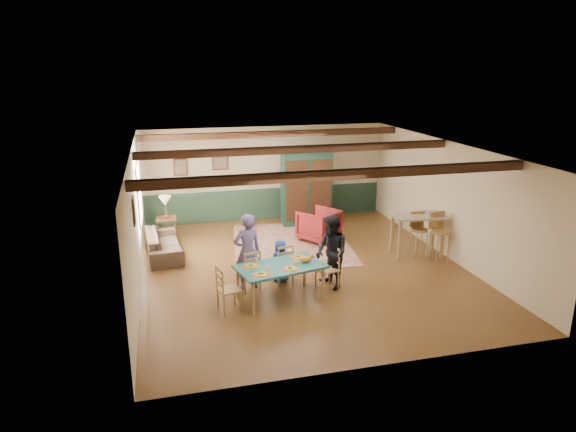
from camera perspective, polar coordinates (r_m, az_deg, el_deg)
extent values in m
plane|color=#4D2F15|center=(11.53, 1.67, -5.81)|extent=(8.00, 8.00, 0.00)
cube|color=beige|center=(14.87, -2.50, 4.75)|extent=(7.00, 0.02, 2.70)
cube|color=beige|center=(10.71, -16.59, -0.64)|extent=(0.02, 8.00, 2.70)
cube|color=beige|center=(12.48, 17.39, 1.70)|extent=(0.02, 8.00, 2.70)
cube|color=white|center=(10.80, 1.79, 7.55)|extent=(7.00, 8.00, 0.02)
cube|color=#1C3426|center=(15.06, -2.44, 1.38)|extent=(6.95, 0.03, 0.90)
cube|color=black|center=(8.66, 5.97, 4.62)|extent=(6.95, 0.16, 0.16)
cube|color=black|center=(11.19, 1.22, 7.41)|extent=(6.95, 0.16, 0.16)
cube|color=black|center=(13.69, -1.70, 9.09)|extent=(6.95, 0.16, 0.16)
imported|color=#5E4F88|center=(10.28, -4.54, -3.98)|extent=(0.65, 0.50, 1.58)
imported|color=black|center=(10.34, 4.85, -4.06)|extent=(0.73, 0.85, 1.52)
imported|color=#26479B|center=(10.68, -0.86, -5.01)|extent=(0.51, 0.39, 0.92)
cube|color=tan|center=(13.02, 0.39, -3.11)|extent=(3.27, 3.74, 0.01)
cube|color=black|center=(14.41, 2.06, 3.29)|extent=(1.56, 0.69, 2.16)
imported|color=#551117|center=(13.20, 3.43, -1.01)|extent=(1.23, 1.24, 0.82)
imported|color=#382D23|center=(12.56, -13.66, -3.02)|extent=(0.89, 1.97, 0.56)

